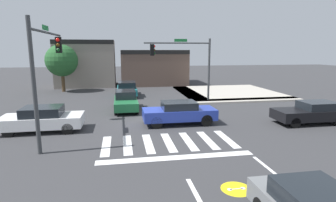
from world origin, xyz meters
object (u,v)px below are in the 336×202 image
object	(u,v)px
traffic_signal_southwest	(46,59)
car_black	(311,112)
car_white	(42,119)
car_teal	(127,89)
car_blue	(179,112)
car_green	(126,101)
roadside_tree	(62,61)
traffic_signal_northeast	(184,58)

from	to	relation	value
traffic_signal_southwest	car_black	bearing A→B (deg)	-89.30
traffic_signal_southwest	car_white	world-z (taller)	traffic_signal_southwest
traffic_signal_southwest	car_teal	size ratio (longest dim) A/B	1.37
car_blue	traffic_signal_southwest	bearing A→B (deg)	11.23
traffic_signal_southwest	car_white	bearing A→B (deg)	31.50
car_white	car_blue	distance (m)	7.92
car_green	car_blue	xyz separation A→B (m)	(3.16, -4.65, 0.01)
traffic_signal_southwest	car_black	size ratio (longest dim) A/B	1.39
traffic_signal_southwest	roadside_tree	distance (m)	16.90
traffic_signal_southwest	car_black	xyz separation A→B (m)	(15.27, 0.19, -3.39)
car_green	car_teal	distance (m)	6.43
traffic_signal_northeast	traffic_signal_southwest	size ratio (longest dim) A/B	0.96
traffic_signal_northeast	car_teal	bearing A→B (deg)	-40.71
car_white	car_black	bearing A→B (deg)	176.07
car_black	car_blue	world-z (taller)	car_blue
car_blue	traffic_signal_northeast	bearing A→B (deg)	-105.38
car_blue	car_green	bearing A→B (deg)	-55.77
car_white	traffic_signal_northeast	bearing A→B (deg)	-144.36
car_black	car_blue	size ratio (longest dim) A/B	0.96
traffic_signal_southwest	car_teal	xyz separation A→B (m)	(4.20, 12.49, -3.36)
car_blue	roadside_tree	distance (m)	18.30
car_white	traffic_signal_southwest	bearing A→B (deg)	121.50
roadside_tree	car_green	bearing A→B (deg)	-58.25
traffic_signal_northeast	car_green	size ratio (longest dim) A/B	1.37
traffic_signal_northeast	roadside_tree	size ratio (longest dim) A/B	1.12
traffic_signal_southwest	car_blue	world-z (taller)	traffic_signal_southwest
traffic_signal_southwest	car_green	world-z (taller)	traffic_signal_southwest
car_black	car_blue	bearing A→B (deg)	-8.57
traffic_signal_northeast	roadside_tree	bearing A→B (deg)	-35.66
roadside_tree	car_white	bearing A→B (deg)	-83.26
car_white	car_blue	size ratio (longest dim) A/B	0.99
car_black	roadside_tree	world-z (taller)	roadside_tree
traffic_signal_northeast	car_teal	size ratio (longest dim) A/B	1.32
car_teal	roadside_tree	xyz separation A→B (m)	(-6.81, 4.20, 2.65)
car_black	car_white	distance (m)	16.10
car_green	car_black	world-z (taller)	car_green
car_black	car_teal	xyz separation A→B (m)	(-11.07, 12.30, 0.03)
traffic_signal_northeast	car_teal	world-z (taller)	traffic_signal_northeast
car_green	car_teal	size ratio (longest dim) A/B	0.96
traffic_signal_southwest	car_green	bearing A→B (deg)	-33.16
car_green	car_white	distance (m)	6.74
traffic_signal_northeast	car_blue	size ratio (longest dim) A/B	1.29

